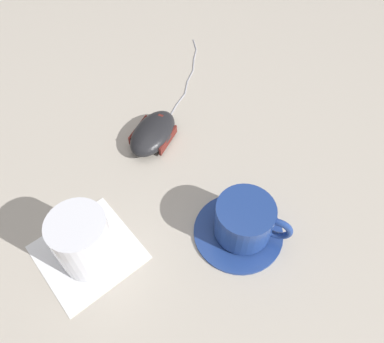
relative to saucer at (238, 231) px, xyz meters
The scene contains 7 objects.
ground_plane 0.13m from the saucer, 17.72° to the left, with size 3.00×3.00×0.00m, color #B2A899.
saucer is the anchor object (origin of this frame).
coffee_cup 0.03m from the saucer, 140.32° to the right, with size 0.11×0.09×0.06m.
computer_mouse 0.24m from the saucer, 21.98° to the right, with size 0.08×0.12×0.04m.
mouse_cable 0.38m from the saucer, 46.50° to the right, with size 0.10×0.25×0.00m.
napkin_under_glass 0.23m from the saucer, 39.73° to the left, with size 0.14×0.14×0.00m, color white.
drinking_glass 0.23m from the saucer, 41.58° to the left, with size 0.08×0.08×0.10m, color silver.
Camera 1 is at (-0.21, 0.23, 0.52)m, focal length 35.00 mm.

